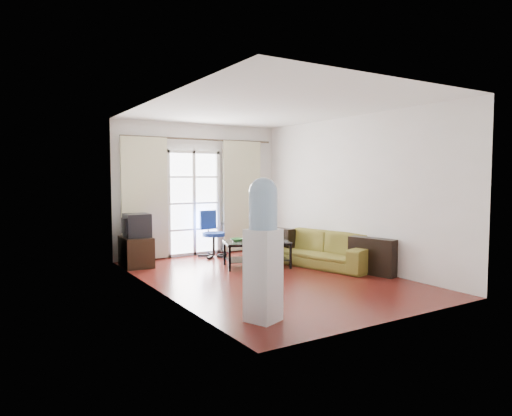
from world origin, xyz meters
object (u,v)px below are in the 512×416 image
Objects in this scene: sofa at (320,249)px; water_cooler at (263,247)px; coffee_table at (257,250)px; crt_tv at (136,225)px; task_chair at (213,243)px; tv_stand at (136,252)px.

sofa is 3.41m from water_cooler.
water_cooler is at bearing -120.41° from coffee_table.
crt_tv is 1.68m from task_chair.
task_chair is 0.58× the size of water_cooler.
task_chair is at bearing -159.63° from sofa.
sofa is at bearing -25.94° from coffee_table.
coffee_table is at bearing -130.21° from sofa.
tv_stand reaches higher than coffee_table.
tv_stand is at bearing 177.89° from task_chair.
crt_tv is 3.83m from water_cooler.
coffee_table is 1.34m from task_chair.
task_chair is at bearing 99.63° from coffee_table.
sofa is at bearing 17.50° from water_cooler.
water_cooler is at bearing -83.27° from crt_tv.
tv_stand is 3.89m from water_cooler.
task_chair is (-0.22, 1.32, -0.02)m from coffee_table.
sofa is at bearing -27.99° from tv_stand.
tv_stand is (-2.87, 1.70, -0.04)m from sofa.
crt_tv reaches higher than task_chair.
sofa is 2.22m from task_chair.
crt_tv is (-1.83, 1.17, 0.45)m from coffee_table.
water_cooler is (0.28, -3.82, 0.10)m from crt_tv.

